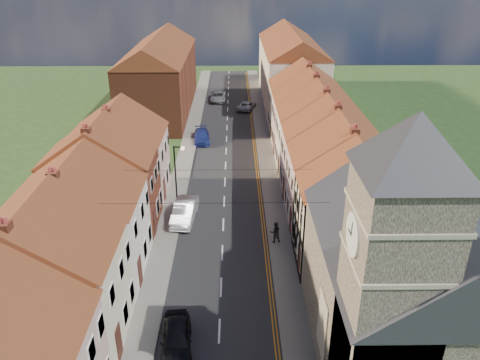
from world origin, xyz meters
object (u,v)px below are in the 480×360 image
(car_mid, at_px, (185,211))
(car_distant, at_px, (218,97))
(church, at_px, (411,276))
(lamppost, at_px, (177,175))
(car_near, at_px, (176,339))
(car_far, at_px, (202,136))
(car_distant_b, at_px, (247,105))
(pedestrian_right, at_px, (275,232))

(car_mid, relative_size, car_distant, 1.00)
(church, height_order, lamppost, church)
(car_near, xyz_separation_m, car_far, (-0.60, 32.45, -0.07))
(church, bearing_deg, car_distant_b, 98.09)
(car_mid, xyz_separation_m, pedestrian_right, (7.18, -3.62, 0.18))
(pedestrian_right, xyz_separation_m, car_distant_b, (-1.26, 34.74, -0.35))
(lamppost, xyz_separation_m, car_far, (0.89, 17.15, -2.89))
(car_near, distance_m, car_distant_b, 45.58)
(church, distance_m, lamppost, 21.38)
(car_near, bearing_deg, car_distant, 83.45)
(pedestrian_right, bearing_deg, car_near, 52.71)
(lamppost, bearing_deg, pedestrian_right, -31.31)
(car_far, height_order, pedestrian_right, pedestrian_right)
(car_mid, height_order, car_distant, car_mid)
(lamppost, distance_m, pedestrian_right, 9.48)
(pedestrian_right, bearing_deg, car_far, -78.91)
(car_near, distance_m, car_distant, 49.78)
(lamppost, xyz_separation_m, car_distant, (2.31, 34.48, -2.88))
(church, height_order, car_far, church)
(car_far, height_order, car_distant_b, car_far)
(church, distance_m, pedestrian_right, 13.98)
(lamppost, relative_size, car_near, 1.43)
(church, relative_size, car_mid, 3.18)
(car_distant, bearing_deg, car_mid, -92.83)
(lamppost, height_order, car_near, lamppost)
(car_near, relative_size, car_mid, 0.88)
(car_near, bearing_deg, pedestrian_right, 53.53)
(lamppost, bearing_deg, car_far, 87.04)
(car_mid, xyz_separation_m, car_far, (0.28, 18.27, -0.14))
(car_near, relative_size, pedestrian_right, 2.48)
(car_near, xyz_separation_m, car_distant_b, (5.05, 45.30, -0.10))
(car_far, relative_size, car_distant_b, 1.01)
(car_far, bearing_deg, car_near, -94.43)
(car_distant, relative_size, pedestrian_right, 2.82)
(church, bearing_deg, car_far, 109.96)
(car_mid, bearing_deg, church, -45.91)
(car_near, height_order, car_distant, car_near)
(car_mid, height_order, car_distant_b, car_mid)
(church, xyz_separation_m, pedestrian_right, (-5.38, 11.93, -4.91))
(lamppost, distance_m, car_near, 15.63)
(car_near, xyz_separation_m, pedestrian_right, (6.31, 10.56, 0.25))
(car_distant, height_order, pedestrian_right, pedestrian_right)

